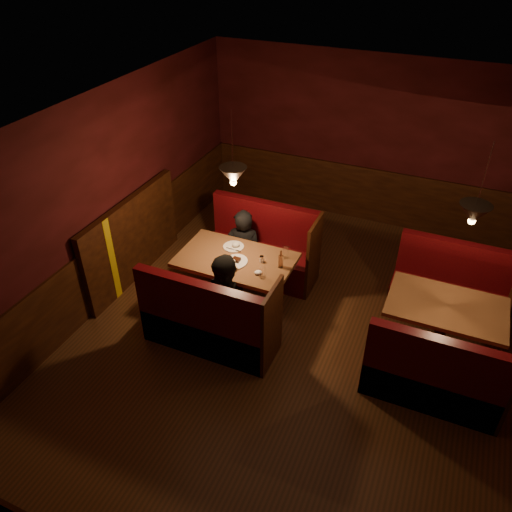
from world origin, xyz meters
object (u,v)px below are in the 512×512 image
at_px(main_bench_near, 209,325).
at_px(second_bench_near, 434,380).
at_px(second_table, 444,318).
at_px(diner_a, 243,236).
at_px(second_bench_far, 449,294).
at_px(main_bench_far, 263,253).
at_px(diner_b, 228,288).
at_px(main_table, 237,270).

relative_size(main_bench_near, second_bench_near, 1.11).
bearing_deg(second_table, diner_a, 171.19).
distance_m(second_table, diner_a, 2.95).
bearing_deg(second_bench_far, diner_a, -172.62).
height_order(main_bench_near, diner_a, diner_a).
bearing_deg(second_bench_near, main_bench_far, 150.75).
bearing_deg(second_table, second_bench_near, -87.80).
height_order(second_bench_near, diner_a, diner_a).
bearing_deg(second_table, second_bench_far, 87.80).
bearing_deg(second_table, diner_b, -163.50).
xyz_separation_m(second_bench_far, second_bench_near, (0.00, -1.66, 0.00)).
distance_m(main_bench_near, diner_b, 0.54).
relative_size(main_bench_far, second_bench_far, 1.11).
distance_m(main_bench_near, second_bench_far, 3.32).
bearing_deg(main_table, main_bench_near, -88.83).
height_order(second_table, second_bench_far, second_bench_far).
relative_size(main_bench_near, diner_a, 1.11).
relative_size(second_bench_near, diner_b, 0.97).
xyz_separation_m(main_bench_far, second_bench_far, (2.72, 0.14, -0.02)).
relative_size(main_table, main_bench_near, 0.91).
bearing_deg(diner_a, second_bench_far, 171.77).
distance_m(main_bench_far, second_bench_far, 2.73).
bearing_deg(second_bench_far, main_bench_far, -177.13).
xyz_separation_m(main_table, second_bench_near, (2.74, -0.64, -0.29)).
distance_m(second_bench_far, second_bench_near, 1.66).
relative_size(second_bench_far, second_bench_near, 1.00).
xyz_separation_m(main_bench_near, second_bench_near, (2.72, 0.24, -0.02)).
height_order(main_table, second_table, main_table).
relative_size(main_table, diner_b, 0.98).
bearing_deg(second_bench_far, second_table, -92.20).
height_order(main_table, diner_b, diner_b).
bearing_deg(main_bench_near, second_table, 21.68).
relative_size(main_table, diner_a, 1.01).
bearing_deg(main_bench_near, main_bench_far, 90.00).
xyz_separation_m(main_bench_near, diner_b, (0.13, 0.31, 0.42)).
height_order(main_bench_far, diner_b, diner_b).
relative_size(main_table, second_table, 1.12).
distance_m(main_table, main_bench_near, 0.92).
bearing_deg(diner_b, diner_a, 83.23).
bearing_deg(diner_b, second_bench_near, -24.28).
bearing_deg(main_bench_far, main_bench_near, -90.00).
xyz_separation_m(second_table, second_bench_far, (0.03, 0.83, -0.23)).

